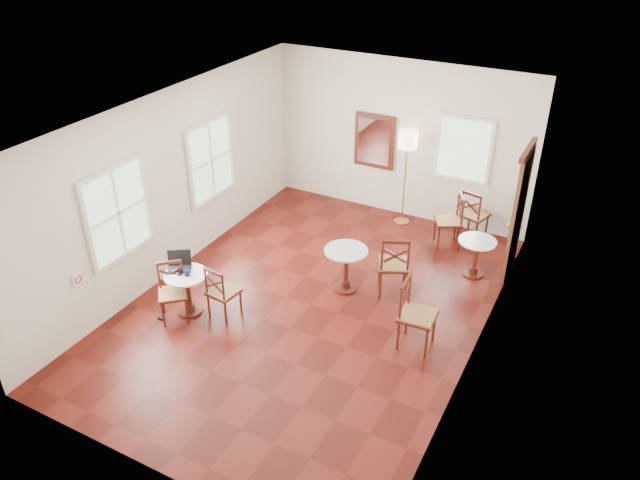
# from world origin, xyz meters

# --- Properties ---
(ground) EXTENTS (7.00, 7.00, 0.00)m
(ground) POSITION_xyz_m (0.00, 0.00, 0.00)
(ground) COLOR #51130E
(ground) RESTS_ON ground
(room_shell) EXTENTS (5.02, 7.02, 3.01)m
(room_shell) POSITION_xyz_m (-0.06, 0.27, 1.89)
(room_shell) COLOR silver
(room_shell) RESTS_ON ground
(cafe_table_near) EXTENTS (0.64, 0.64, 0.68)m
(cafe_table_near) POSITION_xyz_m (-1.53, -1.00, 0.42)
(cafe_table_near) COLOR #4C1A13
(cafe_table_near) RESTS_ON ground
(cafe_table_mid) EXTENTS (0.68, 0.68, 0.72)m
(cafe_table_mid) POSITION_xyz_m (0.28, 0.64, 0.45)
(cafe_table_mid) COLOR #4C1A13
(cafe_table_mid) RESTS_ON ground
(cafe_table_back) EXTENTS (0.61, 0.61, 0.65)m
(cafe_table_back) POSITION_xyz_m (1.97, 2.00, 0.40)
(cafe_table_back) COLOR #4C1A13
(cafe_table_back) RESTS_ON ground
(chair_near_a) EXTENTS (0.46, 0.46, 0.89)m
(chair_near_a) POSITION_xyz_m (-1.01, -0.85, 0.44)
(chair_near_a) COLOR #4C1A13
(chair_near_a) RESTS_ON ground
(chair_near_b) EXTENTS (0.58, 0.58, 0.89)m
(chair_near_b) POSITION_xyz_m (-1.65, -1.20, 0.44)
(chair_near_b) COLOR #4C1A13
(chair_near_b) RESTS_ON ground
(chair_mid_a) EXTENTS (0.64, 0.64, 1.05)m
(chair_mid_a) POSITION_xyz_m (0.98, 0.89, 0.52)
(chair_mid_a) COLOR #4C1A13
(chair_mid_a) RESTS_ON ground
(chair_mid_b) EXTENTS (0.51, 0.51, 1.05)m
(chair_mid_b) POSITION_xyz_m (1.72, -0.15, 0.52)
(chair_mid_b) COLOR #4C1A13
(chair_mid_b) RESTS_ON ground
(chair_back_a) EXTENTS (0.55, 0.55, 0.96)m
(chair_back_a) POSITION_xyz_m (1.60, 3.17, 0.48)
(chair_back_a) COLOR #4C1A13
(chair_back_a) RESTS_ON ground
(chair_back_b) EXTENTS (0.61, 0.61, 0.98)m
(chair_back_b) POSITION_xyz_m (1.30, 2.75, 0.49)
(chair_back_b) COLOR #4C1A13
(chair_back_b) RESTS_ON ground
(floor_lamp) EXTENTS (0.36, 0.36, 1.83)m
(floor_lamp) POSITION_xyz_m (0.27, 3.15, 1.55)
(floor_lamp) COLOR #BF8C3F
(floor_lamp) RESTS_ON ground
(laptop) EXTENTS (0.44, 0.43, 0.24)m
(laptop) POSITION_xyz_m (-1.72, -0.90, 0.74)
(laptop) COLOR black
(laptop) RESTS_ON cafe_table_near
(mouse) EXTENTS (0.11, 0.08, 0.04)m
(mouse) POSITION_xyz_m (-1.61, -1.06, 0.70)
(mouse) COLOR black
(mouse) RESTS_ON cafe_table_near
(navy_mug) EXTENTS (0.12, 0.08, 0.09)m
(navy_mug) POSITION_xyz_m (-1.49, -1.02, 0.73)
(navy_mug) COLOR #0F1234
(navy_mug) RESTS_ON cafe_table_near
(water_glass) EXTENTS (0.05, 0.05, 0.09)m
(water_glass) POSITION_xyz_m (-1.33, -1.04, 0.72)
(water_glass) COLOR white
(water_glass) RESTS_ON cafe_table_near
(power_adapter) EXTENTS (0.09, 0.05, 0.03)m
(power_adapter) POSITION_xyz_m (-1.80, -1.36, 0.02)
(power_adapter) COLOR black
(power_adapter) RESTS_ON ground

